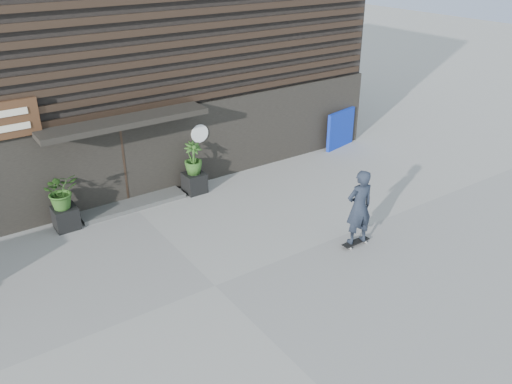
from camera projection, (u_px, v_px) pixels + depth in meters
ground at (215, 286)px, 11.58m from camera, size 80.00×80.00×0.00m
entrance_step at (132, 204)px, 14.95m from camera, size 3.00×0.80×0.12m
planter_pot_left at (66, 218)px, 13.73m from camera, size 0.60×0.60×0.60m
bamboo_left at (61, 191)px, 13.39m from camera, size 0.86×0.75×0.96m
planter_pot_right at (194, 183)px, 15.66m from camera, size 0.60×0.60×0.60m
bamboo_right at (193, 158)px, 15.32m from camera, size 0.54×0.54×0.96m
blue_tarp at (341, 129)px, 18.82m from camera, size 1.43×0.41×1.35m
building at (55, 35)px, 17.18m from camera, size 18.00×11.00×8.00m
skateboarder at (359, 207)px, 12.64m from camera, size 0.78×0.57×2.02m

